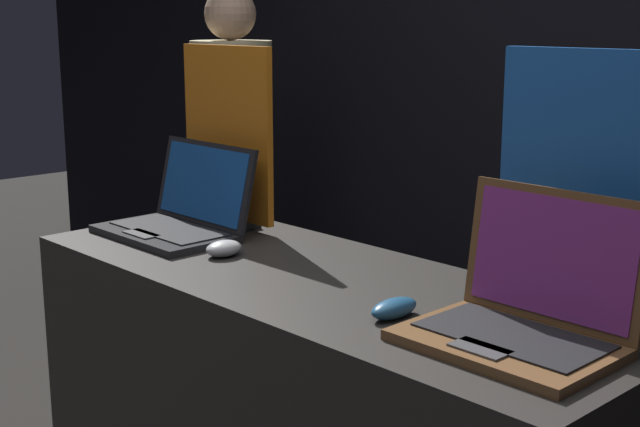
# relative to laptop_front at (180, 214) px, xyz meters

# --- Properties ---
(laptop_front) EXTENTS (0.40, 0.29, 0.25)m
(laptop_front) POSITION_rel_laptop_front_xyz_m (0.00, 0.00, 0.00)
(laptop_front) COLOR black
(laptop_front) RESTS_ON display_counter
(mouse_front) EXTENTS (0.07, 0.10, 0.04)m
(mouse_front) POSITION_rel_laptop_front_xyz_m (0.26, -0.05, -0.04)
(mouse_front) COLOR #B2B2B7
(mouse_front) RESTS_ON display_counter
(promo_stand_front) EXTENTS (0.37, 0.07, 0.51)m
(promo_stand_front) POSITION_rel_laptop_front_xyz_m (-0.00, 0.17, 0.19)
(promo_stand_front) COLOR black
(promo_stand_front) RESTS_ON display_counter
(laptop_back) EXTENTS (0.38, 0.30, 0.27)m
(laptop_back) POSITION_rel_laptop_front_xyz_m (1.12, -0.02, 0.01)
(laptop_back) COLOR brown
(laptop_back) RESTS_ON display_counter
(mouse_back) EXTENTS (0.06, 0.12, 0.04)m
(mouse_back) POSITION_rel_laptop_front_xyz_m (0.87, -0.09, -0.04)
(mouse_back) COLOR navy
(mouse_back) RESTS_ON display_counter
(promo_stand_back) EXTENTS (0.38, 0.07, 0.53)m
(promo_stand_back) POSITION_rel_laptop_front_xyz_m (1.12, 0.17, 0.20)
(promo_stand_back) COLOR black
(promo_stand_back) RESTS_ON display_counter
(person_bystander) EXTENTS (0.32, 0.32, 1.69)m
(person_bystander) POSITION_rel_laptop_front_xyz_m (-0.81, 0.82, -0.17)
(person_bystander) COLOR #282833
(person_bystander) RESTS_ON ground_plane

